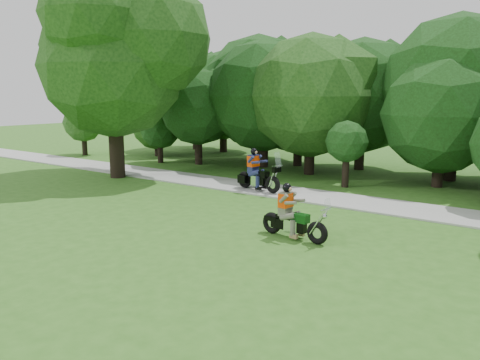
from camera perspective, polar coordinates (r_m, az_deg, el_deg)
The scene contains 6 objects.
ground at distance 10.61m, azimuth -5.29°, elevation -10.49°, with size 100.00×100.00×0.00m, color #31641C.
walkway at distance 17.18m, azimuth 12.55°, elevation -2.44°, with size 60.00×2.20×0.06m, color #989893.
tree_line at distance 22.81m, azimuth 20.15°, elevation 9.42°, with size 40.07×11.41×7.67m.
big_tree_west at distance 22.37m, azimuth -14.70°, elevation 15.15°, with size 8.64×6.56×9.96m.
chopper_motorcycle at distance 12.51m, azimuth 6.22°, elevation -4.64°, with size 2.06×0.60×1.47m.
touring_motorcycle at distance 18.35m, azimuth 1.96°, elevation 0.62°, with size 2.17×0.87×1.66m.
Camera 1 is at (6.57, -7.43, 3.78)m, focal length 35.00 mm.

